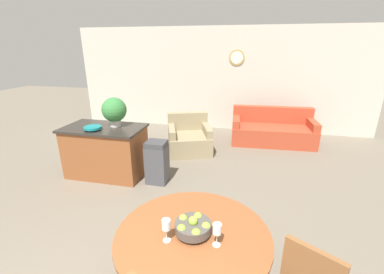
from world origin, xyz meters
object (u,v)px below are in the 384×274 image
(wine_glass_right, at_px, (217,230))
(armchair, at_px, (189,139))
(trash_bin, at_px, (157,162))
(potted_plant, at_px, (114,111))
(dining_table, at_px, (193,249))
(couch, at_px, (272,131))
(wine_glass_left, at_px, (166,226))
(teal_bowl, at_px, (93,128))
(fruit_bowl, at_px, (193,226))
(kitchen_island, at_px, (106,151))

(wine_glass_right, relative_size, armchair, 0.17)
(wine_glass_right, distance_m, armchair, 3.76)
(wine_glass_right, height_order, trash_bin, wine_glass_right)
(wine_glass_right, bearing_deg, potted_plant, 132.59)
(dining_table, relative_size, couch, 0.67)
(couch, bearing_deg, dining_table, -105.54)
(wine_glass_left, relative_size, teal_bowl, 0.69)
(fruit_bowl, xyz_separation_m, potted_plant, (-1.86, 2.16, 0.37))
(wine_glass_left, xyz_separation_m, teal_bowl, (-1.93, 1.99, 0.06))
(teal_bowl, relative_size, trash_bin, 0.39)
(fruit_bowl, bearing_deg, teal_bowl, 138.55)
(dining_table, relative_size, wine_glass_left, 6.57)
(dining_table, bearing_deg, trash_bin, 118.14)
(trash_bin, xyz_separation_m, couch, (2.02, 2.43, -0.08))
(potted_plant, xyz_separation_m, couch, (2.82, 2.25, -0.88))
(kitchen_island, distance_m, trash_bin, 0.99)
(trash_bin, xyz_separation_m, armchair, (0.20, 1.49, -0.09))
(teal_bowl, height_order, trash_bin, teal_bowl)
(teal_bowl, height_order, armchair, teal_bowl)
(kitchen_island, xyz_separation_m, couch, (3.01, 2.35, -0.17))
(dining_table, xyz_separation_m, wine_glass_left, (-0.19, -0.13, 0.31))
(wine_glass_right, bearing_deg, kitchen_island, 136.35)
(dining_table, bearing_deg, wine_glass_left, -145.95)
(wine_glass_right, bearing_deg, wine_glass_left, -174.44)
(dining_table, relative_size, armchair, 1.13)
(armchair, bearing_deg, couch, 7.62)
(dining_table, height_order, teal_bowl, teal_bowl)
(fruit_bowl, height_order, trash_bin, fruit_bowl)
(potted_plant, height_order, trash_bin, potted_plant)
(wine_glass_right, xyz_separation_m, trash_bin, (-1.27, 2.07, -0.50))
(wine_glass_right, bearing_deg, armchair, 106.70)
(armchair, bearing_deg, potted_plant, -147.01)
(wine_glass_left, height_order, trash_bin, wine_glass_left)
(couch, bearing_deg, teal_bowl, -143.61)
(wine_glass_left, distance_m, armchair, 3.70)
(teal_bowl, distance_m, couch, 4.05)
(kitchen_island, height_order, potted_plant, potted_plant)
(wine_glass_left, xyz_separation_m, wine_glass_right, (0.40, 0.04, 0.00))
(wine_glass_left, distance_m, wine_glass_right, 0.40)
(dining_table, distance_m, kitchen_island, 2.90)
(fruit_bowl, bearing_deg, wine_glass_right, -22.69)
(fruit_bowl, bearing_deg, dining_table, 90.43)
(armchair, bearing_deg, fruit_bowl, -95.80)
(teal_bowl, distance_m, trash_bin, 1.20)
(dining_table, xyz_separation_m, wine_glass_right, (0.21, -0.09, 0.31))
(wine_glass_right, bearing_deg, couch, 80.44)
(armchair, bearing_deg, dining_table, -95.80)
(dining_table, xyz_separation_m, couch, (0.97, 4.41, -0.28))
(dining_table, xyz_separation_m, armchair, (-0.86, 3.47, -0.28))
(wine_glass_right, bearing_deg, fruit_bowl, 157.31)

